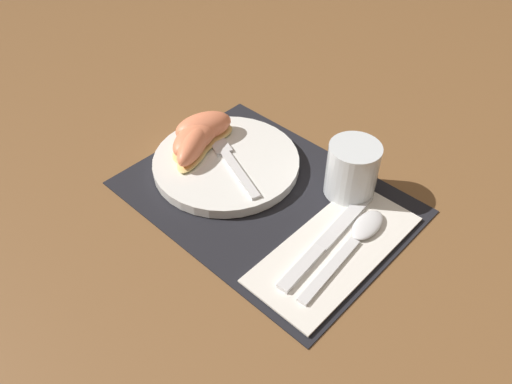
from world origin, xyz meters
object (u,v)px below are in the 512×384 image
citrus_wedge_1 (195,138)px  citrus_wedge_0 (204,128)px  spoon (358,236)px  fork (227,156)px  plate (226,163)px  juice_glass (352,173)px  knife (326,241)px  citrus_wedge_2 (194,145)px

citrus_wedge_1 → citrus_wedge_0: bearing=106.1°
spoon → fork: (-0.24, -0.01, 0.01)m
fork → citrus_wedge_1: size_ratio=1.40×
spoon → citrus_wedge_1: (-0.30, -0.03, 0.02)m
plate → citrus_wedge_1: 0.06m
fork → juice_glass: bearing=25.2°
knife → citrus_wedge_1: size_ratio=1.69×
citrus_wedge_1 → citrus_wedge_2: bearing=-43.6°
juice_glass → citrus_wedge_0: juice_glass is taller
fork → citrus_wedge_0: 0.07m
juice_glass → fork: bearing=-154.8°
fork → citrus_wedge_0: bearing=170.2°
juice_glass → citrus_wedge_0: bearing=-163.5°
citrus_wedge_1 → spoon: bearing=4.8°
plate → spoon: (0.24, 0.01, -0.00)m
knife → citrus_wedge_2: bearing=-179.2°
knife → spoon: spoon is taller
knife → citrus_wedge_1: 0.27m
fork → citrus_wedge_1: 0.06m
spoon → juice_glass: bearing=132.7°
plate → citrus_wedge_1: bearing=-169.9°
citrus_wedge_2 → citrus_wedge_0: bearing=118.4°
juice_glass → knife: size_ratio=0.39×
fork → citrus_wedge_2: (-0.04, -0.03, 0.01)m
juice_glass → knife: juice_glass is taller
citrus_wedge_0 → citrus_wedge_2: size_ratio=0.95×
spoon → fork: bearing=-177.4°
knife → citrus_wedge_1: bearing=178.1°
citrus_wedge_2 → knife: bearing=0.8°
citrus_wedge_2 → juice_glass: bearing=26.5°
knife → citrus_wedge_0: 0.28m
juice_glass → knife: (0.04, -0.11, -0.03)m
spoon → citrus_wedge_2: bearing=-172.4°
plate → spoon: size_ratio=1.19×
fork → citrus_wedge_0: size_ratio=1.59×
knife → spoon: size_ratio=1.11×
juice_glass → spoon: 0.10m
plate → knife: 0.21m
plate → knife: (0.21, -0.02, -0.00)m
plate → citrus_wedge_1: size_ratio=1.81×
citrus_wedge_1 → knife: bearing=-1.9°
juice_glass → spoon: (0.07, -0.07, -0.03)m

